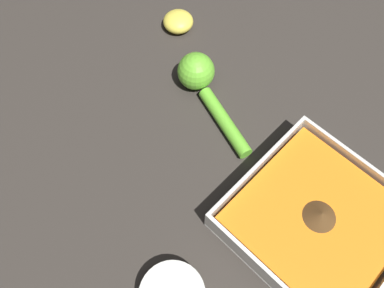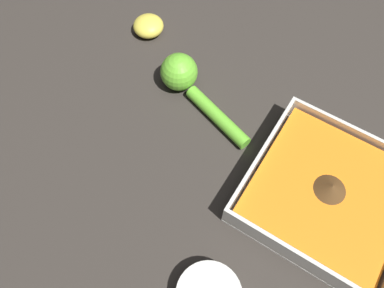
% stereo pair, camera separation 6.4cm
% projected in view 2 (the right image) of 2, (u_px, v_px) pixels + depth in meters
% --- Properties ---
extents(ground_plane, '(4.00, 4.00, 0.00)m').
position_uv_depth(ground_plane, '(293.00, 205.00, 0.61)').
color(ground_plane, '#332D28').
extents(square_dish, '(0.24, 0.24, 0.05)m').
position_uv_depth(square_dish, '(326.00, 194.00, 0.60)').
color(square_dish, silver).
rests_on(square_dish, ground_plane).
extents(lemon_squeezer, '(0.10, 0.21, 0.07)m').
position_uv_depth(lemon_squeezer, '(187.00, 81.00, 0.69)').
color(lemon_squeezer, '#6BC633').
rests_on(lemon_squeezer, ground_plane).
extents(lemon_half, '(0.06, 0.06, 0.03)m').
position_uv_depth(lemon_half, '(148.00, 26.00, 0.78)').
color(lemon_half, '#EFDB4C').
rests_on(lemon_half, ground_plane).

